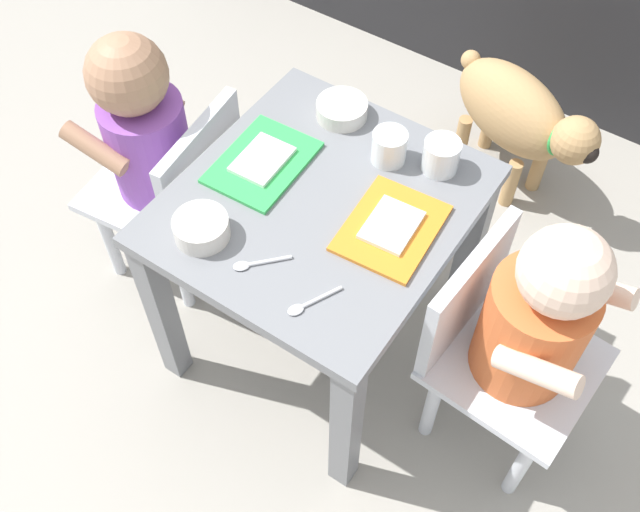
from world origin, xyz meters
The scene contains 13 objects.
ground_plane centered at (0.00, 0.00, 0.00)m, with size 7.00×7.00×0.00m, color #9E998E.
dining_table centered at (0.00, 0.00, 0.38)m, with size 0.50×0.54×0.48m.
seated_child_left centered at (-0.41, -0.01, 0.41)m, with size 0.31×0.31×0.64m.
seated_child_right centered at (0.41, 0.03, 0.40)m, with size 0.30×0.30×0.64m.
dog centered at (0.13, 0.68, 0.23)m, with size 0.43×0.27×0.34m.
food_tray_left centered at (-0.14, 0.01, 0.48)m, with size 0.15×0.21×0.02m.
food_tray_right centered at (0.14, 0.01, 0.48)m, with size 0.16×0.20×0.02m.
water_cup_left centered at (0.14, 0.19, 0.50)m, with size 0.07×0.07×0.06m.
water_cup_right centered at (0.05, 0.16, 0.50)m, with size 0.06×0.06×0.06m.
veggie_bowl_far centered at (-0.09, 0.20, 0.49)m, with size 0.10×0.10×0.03m.
veggie_bowl_near centered at (-0.12, -0.18, 0.50)m, with size 0.10×0.10×0.04m.
spoon_by_left_tray centered at (0.11, -0.19, 0.48)m, with size 0.06×0.10×0.01m.
spoon_by_right_tray centered at (-0.01, -0.18, 0.48)m, with size 0.08×0.08×0.01m.
Camera 1 is at (0.48, -0.71, 1.48)m, focal length 41.66 mm.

